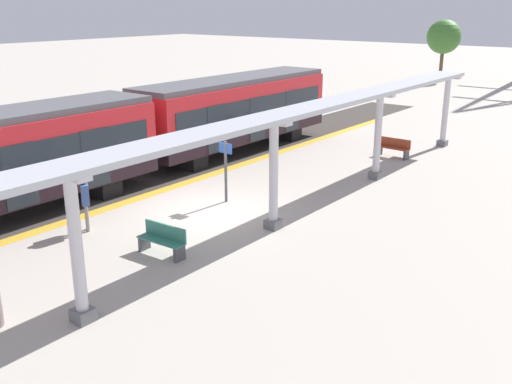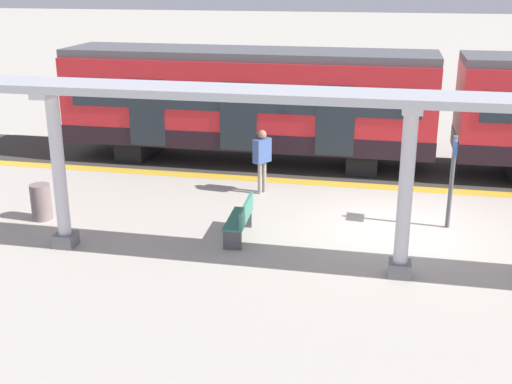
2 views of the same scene
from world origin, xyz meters
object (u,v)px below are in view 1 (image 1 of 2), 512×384
at_px(canopy_pillar_fourth, 378,136).
at_px(canopy_pillar_fifth, 445,111).
at_px(bench_near_end, 163,240).
at_px(canopy_pillar_second, 76,248).
at_px(platform_info_sign, 226,166).
at_px(bench_mid_platform, 394,148).
at_px(passenger_waiting_near_edge, 85,197).
at_px(canopy_pillar_third, 274,175).
at_px(train_far_carriage, 235,113).

bearing_deg(canopy_pillar_fourth, canopy_pillar_fifth, 90.00).
bearing_deg(bench_near_end, canopy_pillar_fourth, 83.12).
bearing_deg(canopy_pillar_second, platform_info_sign, 109.25).
height_order(canopy_pillar_fourth, bench_mid_platform, canopy_pillar_fourth).
distance_m(canopy_pillar_fourth, passenger_waiting_near_edge, 11.54).
bearing_deg(canopy_pillar_fourth, canopy_pillar_third, -90.00).
distance_m(train_far_carriage, canopy_pillar_third, 10.35).
height_order(canopy_pillar_fifth, platform_info_sign, canopy_pillar_fifth).
relative_size(canopy_pillar_fourth, passenger_waiting_near_edge, 1.98).
distance_m(bench_near_end, platform_info_sign, 4.94).
height_order(canopy_pillar_third, bench_near_end, canopy_pillar_third).
bearing_deg(canopy_pillar_fifth, passenger_waiting_near_edge, -104.02).
xyz_separation_m(canopy_pillar_fifth, passenger_waiting_near_edge, (-4.46, -17.85, -0.66)).
bearing_deg(train_far_carriage, platform_info_sign, -52.89).
height_order(canopy_pillar_fourth, passenger_waiting_near_edge, canopy_pillar_fourth).
relative_size(bench_mid_platform, platform_info_sign, 0.69).
bearing_deg(canopy_pillar_fifth, train_far_carriage, -136.74).
bearing_deg(platform_info_sign, train_far_carriage, 127.11).
bearing_deg(canopy_pillar_fifth, canopy_pillar_fourth, -90.00).
height_order(canopy_pillar_fifth, bench_near_end, canopy_pillar_fifth).
distance_m(canopy_pillar_second, canopy_pillar_fourth, 14.10).
height_order(canopy_pillar_third, canopy_pillar_fifth, same).
bearing_deg(bench_mid_platform, canopy_pillar_third, -84.92).
bearing_deg(canopy_pillar_fifth, bench_near_end, -94.08).
bearing_deg(canopy_pillar_third, passenger_waiting_near_edge, -140.63).
distance_m(canopy_pillar_third, canopy_pillar_fifth, 14.19).
xyz_separation_m(canopy_pillar_second, canopy_pillar_fourth, (0.00, 14.10, 0.00)).
distance_m(canopy_pillar_fourth, canopy_pillar_fifth, 7.22).
distance_m(bench_near_end, bench_mid_platform, 14.15).
distance_m(train_far_carriage, canopy_pillar_fifth, 10.25).
relative_size(canopy_pillar_third, platform_info_sign, 1.56).
relative_size(platform_info_sign, passenger_waiting_near_edge, 1.26).
relative_size(canopy_pillar_second, bench_near_end, 2.26).
xyz_separation_m(canopy_pillar_third, platform_info_sign, (-2.87, 1.10, -0.42)).
height_order(train_far_carriage, platform_info_sign, train_far_carriage).
relative_size(train_far_carriage, bench_near_end, 7.44).
xyz_separation_m(train_far_carriage, canopy_pillar_fourth, (7.46, -0.20, -0.08)).
bearing_deg(bench_near_end, platform_info_sign, 109.33).
distance_m(canopy_pillar_fourth, platform_info_sign, 6.55).
bearing_deg(bench_mid_platform, passenger_waiting_near_edge, -103.78).
distance_m(canopy_pillar_second, bench_near_end, 4.06).
bearing_deg(platform_info_sign, canopy_pillar_second, -70.75).
relative_size(canopy_pillar_fourth, bench_near_end, 2.26).
bearing_deg(bench_mid_platform, bench_near_end, -91.28).
bearing_deg(train_far_carriage, bench_mid_platform, 28.13).
height_order(train_far_carriage, canopy_pillar_second, train_far_carriage).
relative_size(canopy_pillar_fourth, canopy_pillar_fifth, 1.00).
height_order(canopy_pillar_second, bench_near_end, canopy_pillar_second).
relative_size(bench_mid_platform, passenger_waiting_near_edge, 0.87).
relative_size(canopy_pillar_fifth, platform_info_sign, 1.56).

